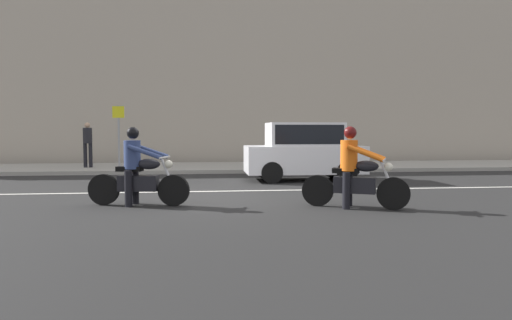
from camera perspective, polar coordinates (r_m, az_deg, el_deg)
The scene contains 9 objects.
ground_plane at distance 10.88m, azimuth -5.72°, elevation -4.52°, with size 80.00×80.00×0.00m, color black.
sidewalk_slab at distance 18.83m, azimuth -6.07°, elevation -0.91°, with size 40.00×4.40×0.14m, color #99968E.
building_facade at distance 22.38m, azimuth -6.22°, elevation 11.29°, with size 40.00×1.40×9.10m, color #A89E8E.
lane_marking_stripe at distance 11.77m, azimuth -4.90°, elevation -3.88°, with size 18.00×0.14×0.01m, color silver.
motorcycle_with_rider_orange_stripe at distance 9.34m, azimuth 12.10°, elevation -1.82°, with size 1.98×1.06×1.63m.
motorcycle_with_rider_denim_blue at distance 9.75m, azimuth -14.50°, elevation -1.65°, with size 2.11×0.78×1.62m.
parked_hatchback_white at distance 14.42m, azimuth 5.98°, elevation 1.16°, with size 3.65×1.76×1.80m.
street_sign_post at distance 18.29m, azimuth -16.70°, elevation 3.60°, with size 0.44×0.08×2.38m.
pedestrian_bystander at distance 18.91m, azimuth -20.20°, elevation 2.23°, with size 0.34×0.34×1.74m.
Camera 1 is at (-0.14, -10.77, 1.52)m, focal length 32.17 mm.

